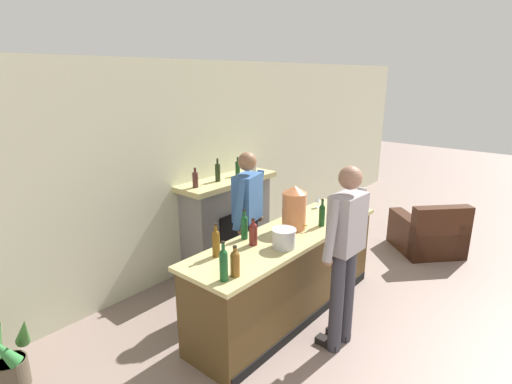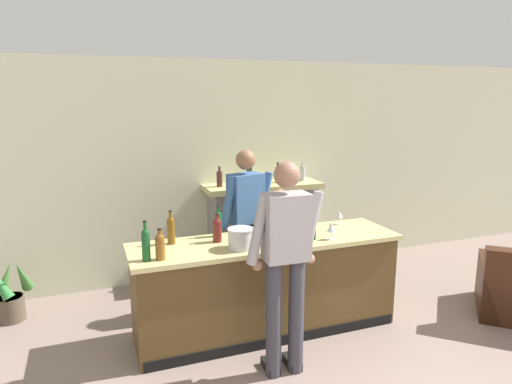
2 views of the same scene
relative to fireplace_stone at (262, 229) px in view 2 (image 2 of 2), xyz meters
name	(u,v)px [view 2 (image 2 of 2)]	position (x,y,z in m)	size (l,w,h in m)	color
wall_back_panel	(228,170)	(-0.37, 0.26, 0.75)	(12.00, 0.07, 2.75)	beige
bar_counter	(267,285)	(-0.50, -1.40, -0.14)	(2.63, 0.72, 0.95)	#513A1C
fireplace_stone	(262,229)	(0.00, 0.00, 0.00)	(1.50, 0.52, 1.52)	gray
potted_plant_corner	(11,295)	(-2.91, -0.27, -0.34)	(0.44, 0.41, 0.70)	brown
person_customer	(286,260)	(-0.63, -2.12, 0.39)	(0.66, 0.31, 1.81)	#36363F
person_bartender	(246,222)	(-0.51, -0.83, 0.35)	(0.64, 0.37, 1.76)	#232529
copper_dispenser	(280,213)	(-0.35, -1.35, 0.57)	(0.27, 0.30, 0.48)	#CA7646
ice_bucket_steel	(241,238)	(-0.82, -1.57, 0.42)	(0.24, 0.24, 0.19)	silver
wine_bottle_cabernet_heavy	(146,243)	(-1.67, -1.58, 0.48)	(0.07, 0.07, 0.35)	#175022
wine_bottle_chardonnay_pale	(218,223)	(-0.91, -1.13, 0.47)	(0.07, 0.07, 0.31)	#144E26
wine_bottle_riesling_slim	(217,229)	(-0.97, -1.30, 0.46)	(0.08, 0.08, 0.28)	maroon
wine_bottle_port_short	(160,245)	(-1.55, -1.60, 0.45)	(0.08, 0.08, 0.27)	brown
wine_bottle_merlot_tall	(171,229)	(-1.39, -1.21, 0.47)	(0.07, 0.07, 0.32)	brown
wine_bottle_rose_blush	(313,225)	(-0.09, -1.55, 0.47)	(0.07, 0.07, 0.31)	#113B17
wine_glass_mid_counter	(331,227)	(0.08, -1.61, 0.45)	(0.08, 0.08, 0.17)	silver
wine_glass_front_right	(340,215)	(0.43, -1.18, 0.43)	(0.07, 0.07, 0.15)	silver
wine_glass_by_dispenser	(311,215)	(0.10, -1.14, 0.46)	(0.08, 0.08, 0.18)	silver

